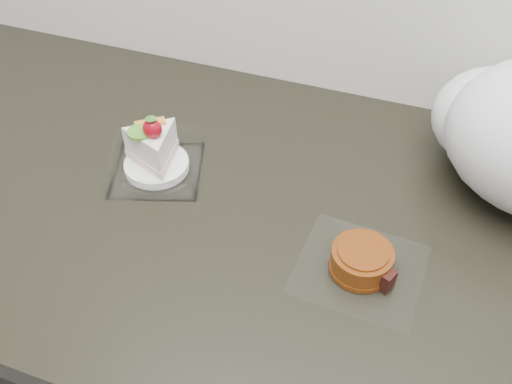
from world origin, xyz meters
name	(u,v)px	position (x,y,z in m)	size (l,w,h in m)	color
cake_tray	(155,156)	(-0.30, 1.71, 0.93)	(0.16, 0.16, 0.10)	white
mooncake_wrap	(362,262)	(0.02, 1.63, 0.91)	(0.16, 0.15, 0.04)	white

